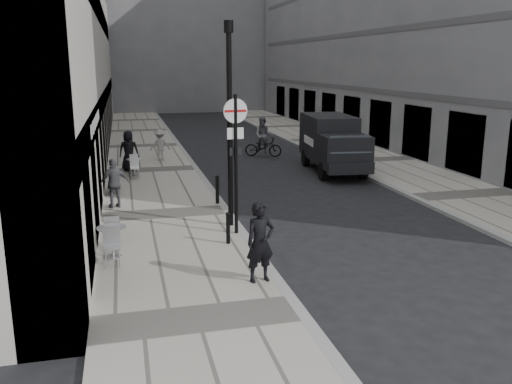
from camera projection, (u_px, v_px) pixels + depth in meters
sidewalk at (152, 171)px, 24.76m from camera, size 4.00×60.00×0.12m
far_sidewalk at (373, 161)px, 27.31m from camera, size 4.00×60.00×0.12m
building_far at (160, 5)px, 58.93m from camera, size 24.00×16.00×22.00m
walking_man at (260, 242)px, 11.86m from camera, size 0.72×0.54×1.80m
sign_post at (236, 146)px, 14.89m from camera, size 0.67×0.12×3.91m
lamppost at (230, 115)px, 15.48m from camera, size 0.26×0.26×5.87m
bollard_near at (228, 229)px, 14.49m from camera, size 0.11×0.11×0.81m
bollard_far at (217, 190)px, 18.63m from camera, size 0.12×0.12×0.92m
panel_van at (332, 141)px, 24.57m from camera, size 2.52×5.50×2.51m
cyclist at (263, 141)px, 28.68m from camera, size 2.06×1.43×2.10m
pedestrian_a at (114, 183)px, 18.01m from camera, size 1.05×0.65×1.66m
pedestrian_b at (160, 145)px, 26.90m from camera, size 1.02×0.62×1.54m
pedestrian_c at (129, 151)px, 24.27m from camera, size 0.96×0.70×1.81m
cafe_table_near at (112, 239)px, 13.44m from camera, size 0.72×1.62×0.92m
cafe_table_mid at (134, 166)px, 23.22m from camera, size 0.67×1.52×0.87m
cafe_table_far at (115, 181)px, 20.18m from camera, size 0.70×1.59×0.90m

